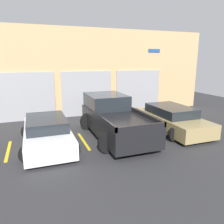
{
  "coord_description": "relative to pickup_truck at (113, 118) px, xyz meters",
  "views": [
    {
      "loc": [
        -3.52,
        -10.63,
        3.52
      ],
      "look_at": [
        0.0,
        -1.09,
        1.1
      ],
      "focal_mm": 35.0,
      "sensor_mm": 36.0,
      "label": 1
    }
  ],
  "objects": [
    {
      "name": "ground_plane",
      "position": [
        0.0,
        1.28,
        -0.86
      ],
      "size": [
        28.0,
        28.0,
        0.0
      ],
      "primitive_type": "plane",
      "color": "#2D2D30"
    },
    {
      "name": "shophouse_building",
      "position": [
        -0.01,
        4.57,
        1.83
      ],
      "size": [
        16.72,
        0.68,
        5.48
      ],
      "color": "tan",
      "rests_on": "ground"
    },
    {
      "name": "sedan_side",
      "position": [
        3.07,
        -0.28,
        -0.27
      ],
      "size": [
        2.27,
        4.55,
        1.24
      ],
      "color": "#9E8956",
      "rests_on": "ground"
    },
    {
      "name": "pickup_truck",
      "position": [
        0.0,
        0.0,
        0.0
      ],
      "size": [
        2.65,
        5.12,
        1.83
      ],
      "color": "black",
      "rests_on": "ground"
    },
    {
      "name": "parking_stripe_right",
      "position": [
        4.6,
        -0.31,
        -0.86
      ],
      "size": [
        0.12,
        2.2,
        0.01
      ],
      "primitive_type": "cube",
      "color": "gold",
      "rests_on": "ground"
    },
    {
      "name": "parking_stripe_left",
      "position": [
        -1.53,
        -0.31,
        -0.86
      ],
      "size": [
        0.12,
        2.2,
        0.01
      ],
      "primitive_type": "cube",
      "color": "gold",
      "rests_on": "ground"
    },
    {
      "name": "sedan_white",
      "position": [
        -3.07,
        -0.29,
        -0.29
      ],
      "size": [
        2.17,
        4.28,
        1.2
      ],
      "color": "white",
      "rests_on": "ground"
    },
    {
      "name": "parking_stripe_far_left",
      "position": [
        -4.6,
        -0.31,
        -0.86
      ],
      "size": [
        0.12,
        2.2,
        0.01
      ],
      "primitive_type": "cube",
      "color": "gold",
      "rests_on": "ground"
    },
    {
      "name": "parking_stripe_centre",
      "position": [
        1.53,
        -0.31,
        -0.86
      ],
      "size": [
        0.12,
        2.2,
        0.01
      ],
      "primitive_type": "cube",
      "color": "gold",
      "rests_on": "ground"
    }
  ]
}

